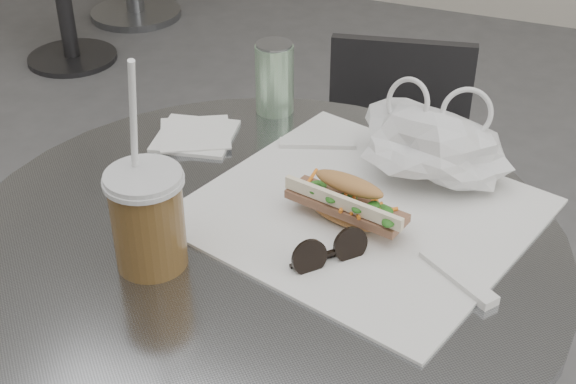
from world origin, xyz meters
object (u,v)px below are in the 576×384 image
at_px(chair_far, 386,236).
at_px(sunglasses, 329,253).
at_px(banh_mi, 347,202).
at_px(drink_can, 274,78).
at_px(iced_coffee, 148,218).

bearing_deg(chair_far, sunglasses, 86.03).
bearing_deg(banh_mi, chair_far, 111.35).
bearing_deg(chair_far, drink_can, 56.37).
xyz_separation_m(chair_far, banh_mi, (0.08, -0.55, 0.46)).
relative_size(chair_far, banh_mi, 3.45).
height_order(banh_mi, iced_coffee, iced_coffee).
height_order(banh_mi, sunglasses, banh_mi).
distance_m(iced_coffee, sunglasses, 0.21).
bearing_deg(drink_can, sunglasses, -57.62).
height_order(chair_far, iced_coffee, iced_coffee).
height_order(chair_far, sunglasses, sunglasses).
relative_size(chair_far, drink_can, 6.19).
xyz_separation_m(banh_mi, iced_coffee, (-0.19, -0.16, 0.03)).
distance_m(banh_mi, drink_can, 0.32).
relative_size(banh_mi, drink_can, 1.79).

